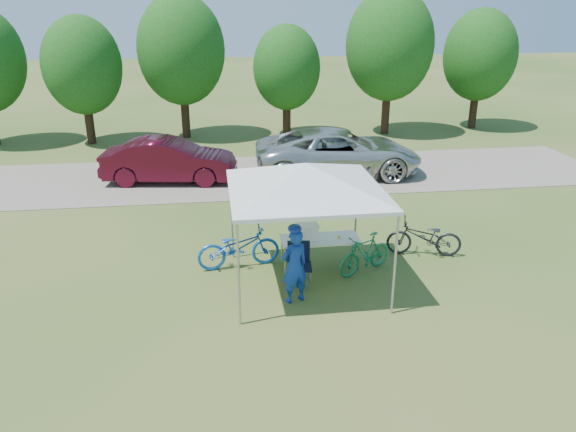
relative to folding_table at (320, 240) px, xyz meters
name	(u,v)px	position (x,y,z in m)	size (l,w,h in m)	color
ground	(305,282)	(-0.47, -0.69, -0.69)	(100.00, 100.00, 0.00)	#2D5119
gravel_strip	(268,175)	(-0.47, 7.31, -0.68)	(24.00, 5.00, 0.02)	gray
canopy	(306,167)	(-0.47, -0.69, 1.96)	(4.53, 4.53, 3.00)	#A5A5AA
treeline	(245,55)	(-0.76, 13.36, 2.84)	(24.89, 4.28, 6.30)	#382314
folding_table	(320,240)	(0.00, 0.00, 0.00)	(1.79, 0.75, 0.74)	white
folding_chair	(299,260)	(-0.59, -0.70, -0.13)	(0.54, 0.56, 0.96)	black
cooler	(307,232)	(-0.30, 0.00, 0.22)	(0.49, 0.34, 0.36)	white
ice_cream_cup	(339,237)	(0.43, -0.05, 0.07)	(0.07, 0.07, 0.05)	#C1D231
cyclist	(294,266)	(-0.81, -1.45, 0.10)	(0.58, 0.38, 1.58)	#123596
bike_blue	(239,247)	(-1.85, 0.29, -0.19)	(0.67, 1.91, 1.01)	blue
bike_green	(365,254)	(0.97, -0.35, -0.24)	(0.43, 1.51, 0.91)	#1A794B
bike_dark	(424,237)	(2.61, 0.31, -0.22)	(0.62, 1.78, 0.94)	black
minivan	(338,152)	(1.99, 7.08, 0.13)	(2.65, 5.74, 1.60)	silver
sedan	(169,160)	(-3.80, 7.07, 0.06)	(1.54, 4.42, 1.46)	#460B1A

